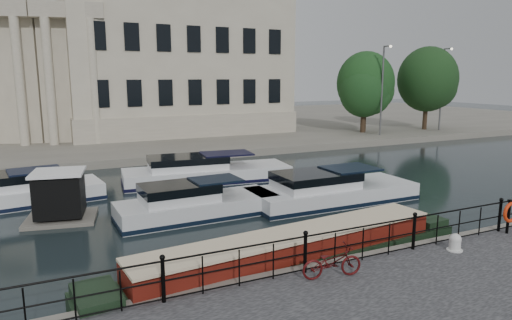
% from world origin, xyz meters
% --- Properties ---
extents(ground_plane, '(160.00, 160.00, 0.00)m').
position_xyz_m(ground_plane, '(0.00, 0.00, 0.00)').
color(ground_plane, black).
rests_on(ground_plane, ground).
extents(far_bank, '(120.00, 42.00, 0.55)m').
position_xyz_m(far_bank, '(0.00, 39.00, 0.28)').
color(far_bank, '#6B665B').
rests_on(far_bank, ground_plane).
extents(railing, '(24.14, 0.14, 1.22)m').
position_xyz_m(railing, '(0.00, -2.25, 1.20)').
color(railing, black).
rests_on(railing, near_quay).
extents(civic_building, '(53.55, 31.84, 16.85)m').
position_xyz_m(civic_building, '(-1.00, 34.71, 7.04)').
color(civic_building, '#ADA38C').
rests_on(civic_building, far_bank).
extents(lamp_posts, '(8.24, 1.55, 8.07)m').
position_xyz_m(lamp_posts, '(26.00, 20.70, 4.80)').
color(lamp_posts, '#59595B').
rests_on(lamp_posts, far_bank).
extents(bicycle, '(1.78, 0.88, 0.90)m').
position_xyz_m(bicycle, '(0.48, -2.85, 1.00)').
color(bicycle, '#460C0D').
rests_on(bicycle, near_quay).
extents(mooring_bollard, '(0.49, 0.49, 0.55)m').
position_xyz_m(mooring_bollard, '(5.11, -2.89, 0.81)').
color(mooring_bollard, silver).
rests_on(mooring_bollard, near_quay).
extents(life_ring_post, '(0.75, 0.20, 1.22)m').
position_xyz_m(life_ring_post, '(8.07, -2.59, 1.31)').
color(life_ring_post, black).
rests_on(life_ring_post, near_quay).
extents(narrowboat, '(13.22, 2.96, 1.49)m').
position_xyz_m(narrowboat, '(0.45, -0.83, 0.37)').
color(narrowboat, black).
rests_on(narrowboat, ground_plane).
extents(harbour_hut, '(3.14, 2.77, 2.17)m').
position_xyz_m(harbour_hut, '(-5.89, 7.58, 0.95)').
color(harbour_hut, '#6B665B').
rests_on(harbour_hut, ground_plane).
extents(cabin_cruisers, '(21.96, 10.12, 1.99)m').
position_xyz_m(cabin_cruisers, '(0.20, 8.63, 0.37)').
color(cabin_cruisers, silver).
rests_on(cabin_cruisers, ground_plane).
extents(trees, '(12.73, 6.83, 8.33)m').
position_xyz_m(trees, '(25.32, 22.61, 5.07)').
color(trees, black).
rests_on(trees, far_bank).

